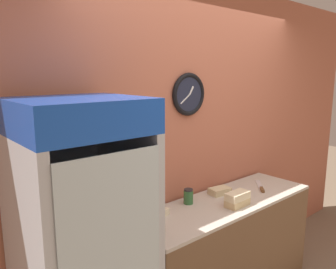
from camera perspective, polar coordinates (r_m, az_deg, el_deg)
name	(u,v)px	position (r m, az deg, el deg)	size (l,w,h in m)	color
wall_back	(198,141)	(2.90, 5.30, -1.13)	(5.20, 0.09, 2.70)	#B7664C
prep_counter	(224,250)	(3.01, 9.71, -19.21)	(1.76, 0.55, 0.90)	brown
beverage_cooler	(79,244)	(2.01, -15.25, -17.93)	(0.64, 0.69, 1.82)	#B2B7BC
sandwich_stack_bottom	(237,203)	(2.72, 11.98, -11.52)	(0.21, 0.11, 0.06)	tan
sandwich_stack_middle	(238,196)	(2.70, 12.03, -10.39)	(0.21, 0.11, 0.06)	beige
sandwich_flat_left	(220,191)	(2.95, 8.99, -9.68)	(0.20, 0.14, 0.06)	beige
sandwich_flat_right	(155,214)	(2.47, -2.22, -13.73)	(0.23, 0.15, 0.05)	beige
chefs_knife	(261,187)	(3.17, 15.89, -8.85)	(0.28, 0.26, 0.02)	silver
condiment_jar	(188,196)	(2.71, 3.57, -10.70)	(0.08, 0.08, 0.12)	#336B38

